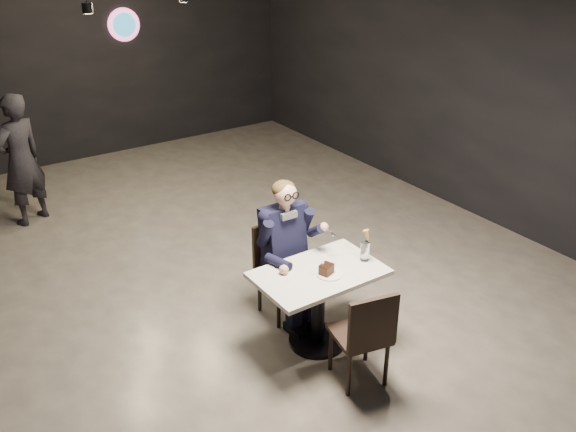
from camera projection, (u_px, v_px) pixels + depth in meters
floor at (223, 280)px, 6.50m from camera, size 9.00×9.00×0.00m
wall_sign at (124, 25)px, 9.34m from camera, size 0.50×0.06×0.50m
main_table at (318, 308)px, 5.39m from camera, size 1.10×0.70×0.75m
chair_far at (284, 273)px, 5.76m from camera, size 0.42×0.46×0.92m
chair_near at (360, 332)px, 4.93m from camera, size 0.51×0.54×0.92m
seated_man at (284, 249)px, 5.65m from camera, size 0.60×0.80×1.44m
dessert_plate at (330, 274)px, 5.18m from camera, size 0.23×0.23×0.01m
cake_slice at (326, 269)px, 5.16m from camera, size 0.14×0.12×0.08m
mint_leaf at (331, 264)px, 5.16m from camera, size 0.07×0.04×0.01m
sundae_glass at (365, 251)px, 5.36m from camera, size 0.08×0.08×0.18m
wafer_cone at (367, 236)px, 5.30m from camera, size 0.07×0.07×0.12m
passerby at (21, 160)px, 7.42m from camera, size 0.72×0.63×1.65m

